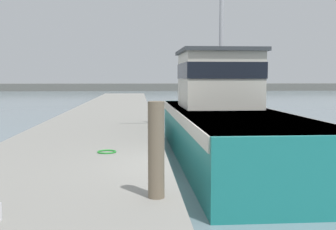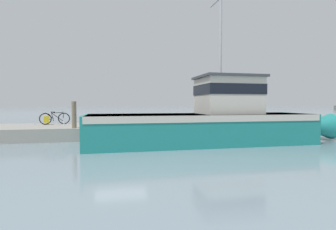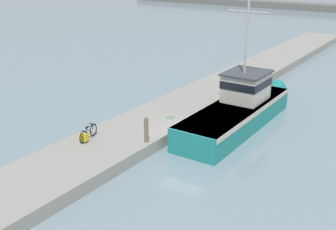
{
  "view_description": "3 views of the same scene",
  "coord_description": "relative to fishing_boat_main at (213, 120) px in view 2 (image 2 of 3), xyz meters",
  "views": [
    {
      "loc": [
        -1.47,
        -8.44,
        2.46
      ],
      "look_at": [
        -0.77,
        1.61,
        1.57
      ],
      "focal_mm": 45.0,
      "sensor_mm": 36.0,
      "label": 1
    },
    {
      "loc": [
        13.43,
        -0.37,
        2.0
      ],
      "look_at": [
        0.16,
        2.44,
        1.41
      ],
      "focal_mm": 28.0,
      "sensor_mm": 36.0,
      "label": 2
    },
    {
      "loc": [
        11.78,
        -19.35,
        10.21
      ],
      "look_at": [
        -2.07,
        0.99,
        1.07
      ],
      "focal_mm": 45.0,
      "sensor_mm": 36.0,
      "label": 3
    }
  ],
  "objects": [
    {
      "name": "ground_plane",
      "position": [
        -1.16,
        -4.53,
        -1.18
      ],
      "size": [
        320.0,
        320.0,
        0.0
      ],
      "primitive_type": "plane",
      "color": "gray"
    },
    {
      "name": "dock_pier",
      "position": [
        -4.21,
        -4.53,
        -0.83
      ],
      "size": [
        4.41,
        80.0,
        0.7
      ],
      "primitive_type": "cube",
      "color": "gray",
      "rests_on": "ground_plane"
    },
    {
      "name": "fishing_boat_main",
      "position": [
        0.0,
        0.0,
        0.0
      ],
      "size": [
        3.09,
        13.18,
        8.51
      ],
      "rotation": [
        0.0,
        0.0,
        0.01
      ],
      "color": "teal",
      "rests_on": "ground_plane"
    },
    {
      "name": "bicycle_touring",
      "position": [
        -5.23,
        -8.62,
        -0.12
      ],
      "size": [
        0.67,
        1.76,
        0.79
      ],
      "rotation": [
        0.0,
        0.0,
        0.23
      ],
      "color": "black",
      "rests_on": "dock_pier"
    },
    {
      "name": "mooring_post",
      "position": [
        -2.38,
        -6.92,
        0.23
      ],
      "size": [
        0.24,
        0.24,
        1.42
      ],
      "primitive_type": "cylinder",
      "color": "#756651",
      "rests_on": "dock_pier"
    },
    {
      "name": "hose_coil",
      "position": [
        -3.39,
        -3.08,
        -0.46
      ],
      "size": [
        0.45,
        0.45,
        0.04
      ],
      "primitive_type": "torus",
      "color": "green",
      "rests_on": "dock_pier"
    },
    {
      "name": "water_bottle_on_curb",
      "position": [
        -4.71,
        -9.51,
        -0.38
      ],
      "size": [
        0.06,
        0.06,
        0.21
      ],
      "primitive_type": "cylinder",
      "color": "silver",
      "rests_on": "dock_pier"
    },
    {
      "name": "water_bottle_by_bike",
      "position": [
        -4.36,
        -7.77,
        -0.37
      ],
      "size": [
        0.06,
        0.06,
        0.22
      ],
      "primitive_type": "cylinder",
      "color": "silver",
      "rests_on": "dock_pier"
    }
  ]
}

